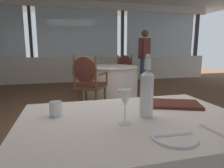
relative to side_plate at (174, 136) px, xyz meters
name	(u,v)px	position (x,y,z in m)	size (l,w,h in m)	color
ground_plane	(110,135)	(0.11, 1.63, -0.74)	(15.13, 15.13, 0.00)	brown
window_wall_far	(79,50)	(0.11, 5.99, 0.33)	(9.65, 0.14, 2.67)	silver
side_plate	(174,136)	(0.00, 0.00, 0.00)	(0.20, 0.20, 0.01)	white
butter_knife	(174,135)	(0.00, 0.00, 0.01)	(0.18, 0.02, 0.00)	silver
dinner_fork	(214,131)	(0.22, 0.01, 0.00)	(0.17, 0.02, 0.00)	silver
water_bottle	(147,92)	(0.00, 0.28, 0.14)	(0.08, 0.08, 0.35)	white
wine_glass	(125,99)	(-0.16, 0.20, 0.12)	(0.07, 0.07, 0.18)	white
water_tumbler	(56,109)	(-0.51, 0.42, 0.04)	(0.07, 0.07, 0.08)	white
menu_book	(174,104)	(0.27, 0.43, 0.01)	(0.34, 0.21, 0.02)	#512319
background_table_1	(110,82)	(0.57, 3.52, -0.37)	(1.29, 1.29, 0.73)	white
dining_chair_1_0	(123,69)	(1.17, 4.41, -0.18)	(0.66, 0.64, 0.95)	brown
dining_chair_1_1	(88,80)	(-0.04, 2.63, -0.15)	(0.66, 0.64, 1.01)	brown
diner_person_0	(144,54)	(2.00, 4.90, 0.22)	(0.47, 0.36, 1.68)	#334770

